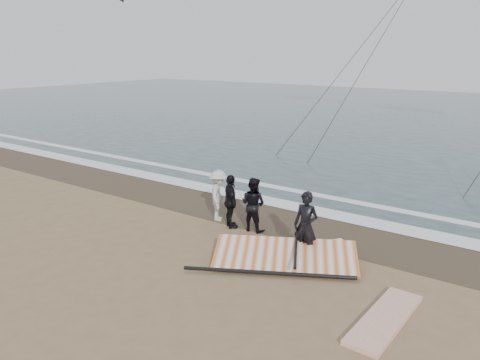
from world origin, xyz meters
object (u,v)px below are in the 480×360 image
at_px(man_main, 306,226).
at_px(board_cream, 312,250).
at_px(sail_rig, 285,256).
at_px(board_white, 385,319).

xyz_separation_m(man_main, board_cream, (-0.04, 0.48, -0.87)).
bearing_deg(man_main, sail_rig, -114.96).
distance_m(board_cream, sail_rig, 1.08).
height_order(board_white, board_cream, board_white).
distance_m(man_main, sail_rig, 0.95).
relative_size(board_white, board_cream, 1.13).
distance_m(board_white, sail_rig, 3.26).
xyz_separation_m(board_cream, sail_rig, (-0.23, -1.05, 0.15)).
bearing_deg(board_cream, board_white, -5.77).
distance_m(board_white, board_cream, 3.59).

